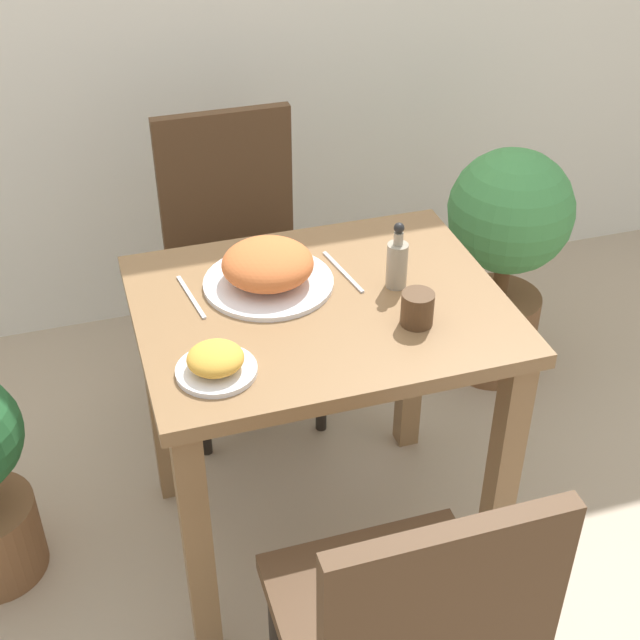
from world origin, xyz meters
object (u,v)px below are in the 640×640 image
(drink_cup, at_px, (417,309))
(food_plate, at_px, (268,268))
(chair_near, at_px, (409,633))
(sauce_bottle, at_px, (397,262))
(chair_far, at_px, (237,252))
(side_plate, at_px, (216,362))
(potted_plant_right, at_px, (506,247))

(drink_cup, bearing_deg, food_plate, 138.09)
(chair_near, relative_size, sauce_bottle, 5.60)
(chair_far, height_order, side_plate, chair_far)
(sauce_bottle, bearing_deg, chair_near, -108.39)
(side_plate, bearing_deg, drink_cup, 5.35)
(chair_near, xyz_separation_m, drink_cup, (0.23, 0.56, 0.28))
(drink_cup, xyz_separation_m, sauce_bottle, (0.01, 0.15, 0.02))
(chair_far, distance_m, side_plate, 0.91)
(side_plate, relative_size, sauce_bottle, 1.01)
(chair_far, distance_m, potted_plant_right, 0.83)
(side_plate, height_order, potted_plant_right, side_plate)
(sauce_bottle, bearing_deg, side_plate, -157.12)
(chair_near, height_order, chair_far, same)
(chair_near, height_order, potted_plant_right, chair_near)
(sauce_bottle, bearing_deg, drink_cup, -94.16)
(chair_far, bearing_deg, drink_cup, -74.19)
(chair_near, height_order, food_plate, chair_near)
(chair_near, bearing_deg, potted_plant_right, -123.55)
(food_plate, bearing_deg, potted_plant_right, 26.78)
(food_plate, relative_size, side_plate, 1.82)
(side_plate, bearing_deg, sauce_bottle, 22.88)
(side_plate, bearing_deg, food_plate, 57.47)
(chair_far, xyz_separation_m, side_plate, (-0.22, -0.84, 0.27))
(chair_far, relative_size, food_plate, 3.05)
(food_plate, bearing_deg, sauce_bottle, -17.64)
(chair_far, bearing_deg, sauce_bottle, -69.90)
(drink_cup, distance_m, sauce_bottle, 0.15)
(food_plate, xyz_separation_m, side_plate, (-0.18, -0.28, -0.02))
(food_plate, xyz_separation_m, potted_plant_right, (0.86, 0.43, -0.34))
(food_plate, relative_size, drink_cup, 3.96)
(food_plate, bearing_deg, chair_near, -87.09)
(chair_near, xyz_separation_m, side_plate, (-0.22, 0.52, 0.27))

